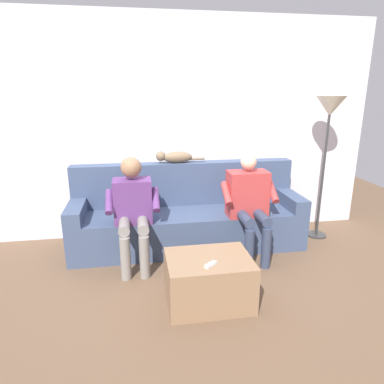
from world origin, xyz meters
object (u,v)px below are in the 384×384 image
object	(u,v)px
person_right_seated	(133,206)
floor_lamp	(329,115)
person_left_seated	(249,200)
remote_white	(211,265)
cat_on_backrest	(175,157)
coffee_table	(209,280)
couch	(187,218)

from	to	relation	value
person_right_seated	floor_lamp	xyz separation A→B (m)	(-2.25, -0.33, 0.85)
person_left_seated	remote_white	xyz separation A→B (m)	(0.63, 0.96, -0.20)
cat_on_backrest	person_right_seated	bearing A→B (deg)	49.77
coffee_table	person_right_seated	world-z (taller)	person_right_seated
floor_lamp	cat_on_backrest	bearing A→B (deg)	-8.58
floor_lamp	remote_white	bearing A→B (deg)	38.07
couch	person_left_seated	bearing A→B (deg)	148.79
remote_white	floor_lamp	size ratio (longest dim) A/B	0.07
remote_white	cat_on_backrest	bearing A→B (deg)	54.18
remote_white	person_right_seated	bearing A→B (deg)	82.52
coffee_table	remote_white	bearing A→B (deg)	83.91
coffee_table	person_left_seated	world-z (taller)	person_left_seated
person_left_seated	floor_lamp	bearing A→B (deg)	-162.01
couch	person_left_seated	world-z (taller)	person_left_seated
floor_lamp	couch	bearing A→B (deg)	-1.41
person_left_seated	cat_on_backrest	world-z (taller)	person_left_seated
couch	floor_lamp	distance (m)	2.00
couch	floor_lamp	bearing A→B (deg)	178.59
remote_white	floor_lamp	bearing A→B (deg)	-1.33
couch	person_left_seated	size ratio (longest dim) A/B	2.35
person_left_seated	cat_on_backrest	distance (m)	1.01
floor_lamp	person_left_seated	bearing A→B (deg)	17.99
coffee_table	cat_on_backrest	bearing A→B (deg)	-85.50
floor_lamp	person_right_seated	bearing A→B (deg)	8.34
coffee_table	cat_on_backrest	size ratio (longest dim) A/B	1.23
person_right_seated	floor_lamp	size ratio (longest dim) A/B	0.66
person_right_seated	floor_lamp	bearing A→B (deg)	-171.66
person_left_seated	floor_lamp	xyz separation A→B (m)	(-1.02, -0.33, 0.85)
coffee_table	couch	bearing A→B (deg)	-90.00
couch	floor_lamp	xyz separation A→B (m)	(-1.64, 0.04, 1.16)
couch	coffee_table	bearing A→B (deg)	90.00
couch	floor_lamp	size ratio (longest dim) A/B	1.54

